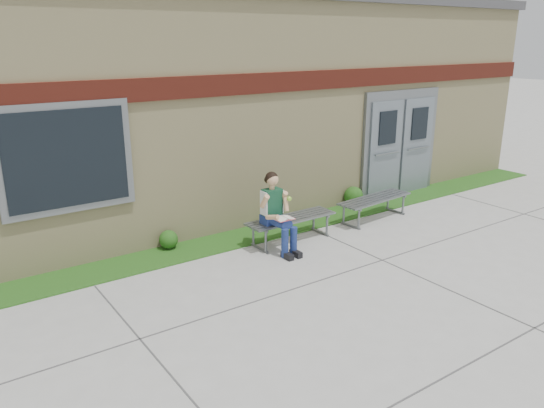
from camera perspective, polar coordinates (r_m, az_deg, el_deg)
ground at (r=7.60m, az=9.26°, el=-8.95°), size 80.00×80.00×0.00m
grass_strip at (r=9.46m, az=-1.71°, el=-3.24°), size 16.00×0.80×0.02m
school_building at (r=11.90m, az=-10.98°, el=11.11°), size 16.20×6.22×4.20m
bench_left at (r=9.06m, az=2.07°, el=-2.03°), size 1.65×0.47×0.43m
bench_right at (r=10.33m, az=10.97°, el=0.14°), size 1.70×0.62×0.43m
girl at (r=8.55m, az=0.53°, el=-0.78°), size 0.47×0.78×1.30m
shrub_mid at (r=8.91m, az=-11.07°, el=-3.76°), size 0.31×0.31×0.31m
shrub_east at (r=11.11m, az=8.76°, el=0.86°), size 0.39×0.39×0.39m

